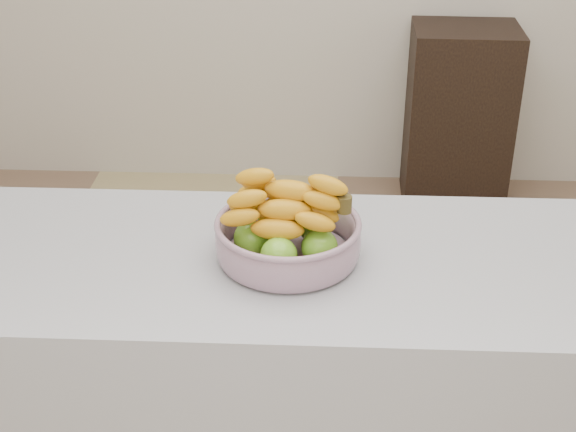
{
  "coord_description": "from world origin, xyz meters",
  "views": [
    {
      "loc": [
        -0.08,
        -1.71,
        1.79
      ],
      "look_at": [
        -0.15,
        -0.26,
        1.0
      ],
      "focal_mm": 50.0,
      "sensor_mm": 36.0,
      "label": 1
    }
  ],
  "objects": [
    {
      "name": "counter",
      "position": [
        0.0,
        -0.26,
        0.45
      ],
      "size": [
        2.0,
        0.6,
        0.9
      ],
      "primitive_type": "cube",
      "color": "#93939B",
      "rests_on": "ground"
    },
    {
      "name": "cabinet",
      "position": [
        0.54,
        1.78,
        0.42
      ],
      "size": [
        0.48,
        0.39,
        0.84
      ],
      "primitive_type": "cube",
      "rotation": [
        0.0,
        0.0,
        -0.03
      ],
      "color": "black",
      "rests_on": "ground"
    },
    {
      "name": "fruit_bowl",
      "position": [
        -0.15,
        -0.26,
        0.96
      ],
      "size": [
        0.31,
        0.31,
        0.18
      ],
      "rotation": [
        0.0,
        0.0,
        -0.2
      ],
      "color": "#9FABBF",
      "rests_on": "counter"
    }
  ]
}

